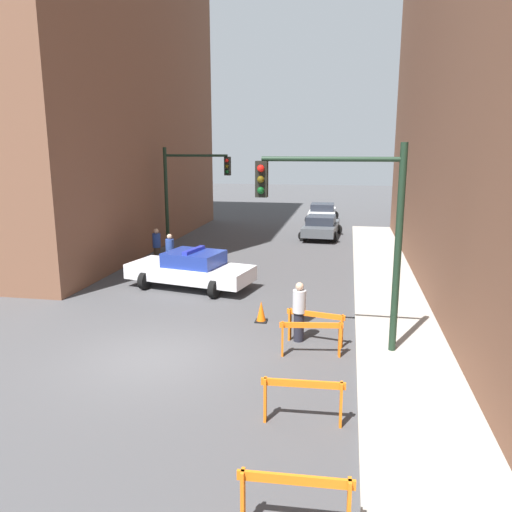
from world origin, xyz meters
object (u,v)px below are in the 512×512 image
object	(u,v)px
parked_car_mid	(322,212)
barrier_corner	(315,322)
traffic_light_near	(351,217)
police_car	(191,269)
barrier_mid	(303,394)
traffic_cone	(261,312)
pedestrian_sidewalk	(299,311)
barrier_back	(311,333)
pedestrian_crossing	(170,253)
pedestrian_corner	(157,246)
traffic_light_far	(187,184)
parked_car_near	(321,226)
barrier_front	(295,494)

from	to	relation	value
parked_car_mid	barrier_corner	distance (m)	22.78
traffic_light_near	police_car	bearing A→B (deg)	138.96
police_car	parked_car_mid	world-z (taller)	police_car
police_car	barrier_mid	size ratio (longest dim) A/B	3.11
police_car	traffic_cone	size ratio (longest dim) A/B	7.60
pedestrian_sidewalk	barrier_back	bearing A→B (deg)	-100.76
pedestrian_crossing	pedestrian_corner	xyz separation A→B (m)	(-1.06, 1.20, 0.00)
traffic_light_far	pedestrian_crossing	size ratio (longest dim) A/B	3.13
traffic_light_near	barrier_back	xyz separation A→B (m)	(-0.87, -0.49, -2.91)
pedestrian_crossing	barrier_back	distance (m)	10.00
pedestrian_crossing	traffic_cone	distance (m)	7.18
traffic_light_far	barrier_corner	bearing A→B (deg)	-57.31
pedestrian_crossing	pedestrian_sidewalk	bearing A→B (deg)	-60.68
pedestrian_crossing	barrier_mid	world-z (taller)	pedestrian_crossing
traffic_light_near	parked_car_near	distance (m)	16.93
barrier_front	barrier_corner	xyz separation A→B (m)	(-0.18, 6.86, 0.00)
traffic_light_far	barrier_front	size ratio (longest dim) A/B	3.25
police_car	pedestrian_sidewalk	world-z (taller)	pedestrian_sidewalk
pedestrian_corner	pedestrian_sidewalk	xyz separation A→B (m)	(7.15, -7.82, 0.00)
barrier_back	barrier_corner	world-z (taller)	same
parked_car_mid	pedestrian_sidewalk	size ratio (longest dim) A/B	2.60
pedestrian_crossing	pedestrian_corner	distance (m)	1.60
police_car	barrier_back	bearing A→B (deg)	-126.18
barrier_corner	parked_car_near	bearing A→B (deg)	92.65
traffic_light_far	pedestrian_crossing	distance (m)	5.20
traffic_light_far	barrier_front	xyz separation A→B (m)	(7.40, -18.10, -2.78)
pedestrian_sidewalk	barrier_corner	distance (m)	0.53
traffic_light_near	police_car	world-z (taller)	traffic_light_near
pedestrian_crossing	pedestrian_corner	bearing A→B (deg)	118.30
police_car	parked_car_mid	distance (m)	18.50
parked_car_near	pedestrian_corner	size ratio (longest dim) A/B	2.65
barrier_corner	parked_car_mid	bearing A→B (deg)	92.59
pedestrian_corner	parked_car_near	bearing A→B (deg)	-85.00
pedestrian_corner	barrier_front	size ratio (longest dim) A/B	1.04
police_car	barrier_back	world-z (taller)	police_car
pedestrian_sidewalk	barrier_mid	bearing A→B (deg)	-116.56
traffic_light_near	parked_car_mid	xyz separation A→B (m)	(-1.84, 23.11, -2.86)
barrier_back	traffic_cone	xyz separation A→B (m)	(-1.68, 2.30, -0.30)
parked_car_near	traffic_cone	bearing A→B (deg)	-90.66
parked_car_mid	pedestrian_corner	xyz separation A→B (m)	(-6.58, -14.81, 0.19)
barrier_front	barrier_back	world-z (taller)	same
police_car	pedestrian_corner	distance (m)	4.20
barrier_back	pedestrian_sidewalk	bearing A→B (deg)	112.45
pedestrian_corner	pedestrian_crossing	bearing A→B (deg)	176.09
pedestrian_sidewalk	traffic_light_near	bearing A→B (deg)	-53.87
traffic_light_far	pedestrian_sidewalk	bearing A→B (deg)	-58.70
traffic_light_near	pedestrian_crossing	xyz separation A→B (m)	(-7.36, 7.11, -2.67)
barrier_mid	pedestrian_crossing	bearing A→B (deg)	121.34
parked_car_mid	traffic_cone	bearing A→B (deg)	-92.27
parked_car_near	barrier_front	world-z (taller)	parked_car_near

